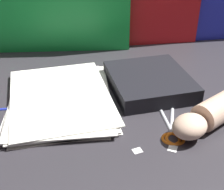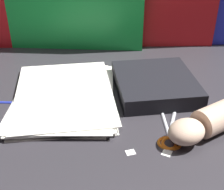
{
  "view_description": "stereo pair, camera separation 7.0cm",
  "coord_description": "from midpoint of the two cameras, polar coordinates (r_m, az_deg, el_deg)",
  "views": [
    {
      "loc": [
        -0.12,
        -0.62,
        0.44
      ],
      "look_at": [
        -0.01,
        -0.01,
        0.06
      ],
      "focal_mm": 50.0,
      "sensor_mm": 36.0,
      "label": 1
    },
    {
      "loc": [
        -0.05,
        -0.63,
        0.44
      ],
      "look_at": [
        -0.01,
        -0.01,
        0.06
      ],
      "focal_mm": 50.0,
      "sensor_mm": 36.0,
      "label": 2
    }
  ],
  "objects": [
    {
      "name": "paper_scrap_near",
      "position": [
        0.68,
        8.08,
        -9.75
      ],
      "size": [
        0.03,
        0.03,
        0.0
      ],
      "color": "white",
      "rests_on": "ground_plane"
    },
    {
      "name": "book_closed",
      "position": [
        0.87,
        4.53,
        2.4
      ],
      "size": [
        0.23,
        0.24,
        0.04
      ],
      "color": "black",
      "rests_on": "ground_plane"
    },
    {
      "name": "paper_scrap_mid",
      "position": [
        0.66,
        1.59,
        -10.24
      ],
      "size": [
        0.02,
        0.02,
        0.0
      ],
      "color": "white",
      "rests_on": "ground_plane"
    },
    {
      "name": "scissors",
      "position": [
        0.72,
        8.05,
        -6.19
      ],
      "size": [
        0.08,
        0.17,
        0.01
      ],
      "color": "silver",
      "rests_on": "ground_plane"
    },
    {
      "name": "pen",
      "position": [
        0.83,
        -19.47,
        -2.27
      ],
      "size": [
        0.13,
        0.02,
        0.01
      ],
      "color": "#2333B2",
      "rests_on": "ground_plane"
    },
    {
      "name": "paper_stack",
      "position": [
        0.83,
        -11.92,
        -0.74
      ],
      "size": [
        0.29,
        0.36,
        0.02
      ],
      "color": "white",
      "rests_on": "ground_plane"
    },
    {
      "name": "ground_plane",
      "position": [
        0.77,
        -2.01,
        -3.56
      ],
      "size": [
        6.0,
        6.0,
        0.0
      ],
      "primitive_type": "plane",
      "color": "#2D2B30"
    },
    {
      "name": "hand_forearm",
      "position": [
        0.78,
        17.46,
        -1.98
      ],
      "size": [
        0.32,
        0.22,
        0.07
      ],
      "color": "beige",
      "rests_on": "ground_plane"
    }
  ]
}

